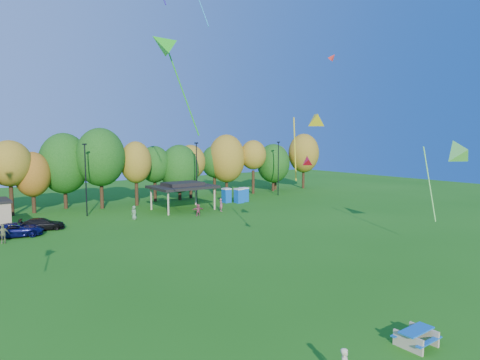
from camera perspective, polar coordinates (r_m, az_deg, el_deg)
ground at (r=22.18m, az=8.56°, el=-20.92°), size 160.00×160.00×0.00m
tree_line at (r=60.94m, az=-24.15°, el=1.52°), size 93.57×10.55×11.15m
lamp_posts at (r=56.46m, az=-19.88°, el=0.34°), size 64.50×0.25×9.09m
pavilion at (r=58.52m, az=-7.64°, el=-0.83°), size 8.20×6.20×3.77m
porta_potties at (r=64.75m, az=-0.47°, el=-2.03°), size 3.75×2.55×2.18m
picnic_table at (r=23.24m, az=22.43°, el=-18.70°), size 1.89×1.57×0.82m
car_c at (r=48.23m, az=-27.69°, el=-5.91°), size 5.38×3.20×1.40m
car_d at (r=50.46m, az=-24.87°, el=-5.35°), size 4.78×2.88×1.30m
far_person_0 at (r=57.07m, az=-2.55°, el=-3.34°), size 0.47×0.67×1.74m
far_person_2 at (r=45.89m, az=-29.07°, el=-6.30°), size 1.12×0.65×1.79m
far_person_3 at (r=54.02m, az=-5.61°, el=-3.98°), size 1.51×0.79×1.55m
far_person_5 at (r=53.05m, az=-13.95°, el=-4.24°), size 0.71×0.92×1.68m
kite_1 at (r=56.36m, az=12.25°, el=15.72°), size 1.35×1.51×1.24m
kite_2 at (r=32.34m, az=9.97°, el=8.04°), size 2.53×3.07×5.51m
kite_4 at (r=29.34m, az=8.98°, el=2.72°), size 1.27×1.31×1.05m
kite_8 at (r=31.85m, az=-10.38°, el=17.42°), size 4.51×2.27×7.58m
kite_10 at (r=42.19m, az=26.95°, el=3.69°), size 3.33×4.78×7.92m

